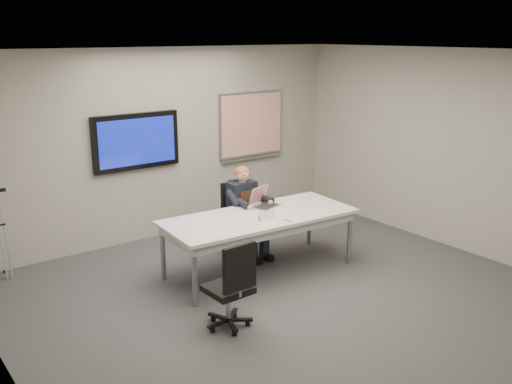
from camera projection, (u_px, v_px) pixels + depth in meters
floor at (296, 304)px, 6.52m from camera, size 6.00×6.00×0.02m
ceiling at (302, 52)px, 5.77m from camera, size 6.00×6.00×0.02m
wall_back at (166, 144)px, 8.46m from camera, size 6.00×0.02×2.80m
wall_left at (6, 246)px, 4.41m from camera, size 0.02×6.00×2.80m
wall_right at (463, 152)px, 7.88m from camera, size 0.02×6.00×2.80m
conference_table at (259, 222)px, 7.24m from camera, size 2.53×1.19×0.76m
tv_display at (136, 141)px, 8.10m from camera, size 1.30×0.09×0.80m
whiteboard at (251, 125)px, 9.29m from camera, size 1.25×0.08×1.10m
office_chair_far at (239, 230)px, 8.06m from camera, size 0.50×0.50×0.97m
office_chair_near at (231, 301)px, 5.91m from camera, size 0.48×0.48×0.97m
seated_person at (249, 221)px, 7.82m from camera, size 0.39×0.67×1.24m
crutch at (2, 231)px, 7.10m from camera, size 0.28×0.58×1.25m
laptop at (263, 201)px, 7.58m from camera, size 0.43×0.45×0.26m
name_tent at (267, 215)px, 7.05m from camera, size 0.25×0.08×0.10m
pen at (287, 220)px, 7.00m from camera, size 0.04×0.12×0.01m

